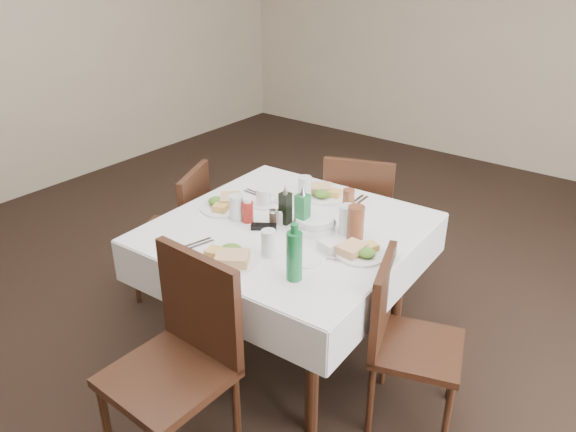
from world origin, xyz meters
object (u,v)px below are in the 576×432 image
object	(u,v)px
green_bottle	(294,255)
bread_basket	(315,223)
oil_cruet_green	(302,211)
chair_north	(359,212)
water_n	(305,188)
water_e	(347,219)
water_s	(269,243)
oil_cruet_dark	(285,207)
ketchup_bottle	(248,211)
chair_west	(182,225)
water_w	(237,208)
chair_south	(183,350)
coffee_mug	(264,198)
dining_table	(288,240)
chair_east	(401,332)

from	to	relation	value
green_bottle	bread_basket	bearing A→B (deg)	114.24
oil_cruet_green	chair_north	bearing A→B (deg)	99.08
water_n	water_e	size ratio (longest dim) A/B	0.93
water_s	oil_cruet_dark	distance (m)	0.34
oil_cruet_dark	ketchup_bottle	bearing A→B (deg)	-148.00
water_s	water_e	xyz separation A→B (m)	(0.17, 0.41, 0.01)
chair_west	water_w	world-z (taller)	water_w
water_s	oil_cruet_dark	xyz separation A→B (m)	(-0.14, 0.31, 0.03)
water_e	chair_south	bearing A→B (deg)	-101.76
water_s	coffee_mug	size ratio (longest dim) A/B	0.86
water_s	chair_north	bearing A→B (deg)	97.81
chair_north	dining_table	bearing A→B (deg)	-87.11
chair_east	water_w	size ratio (longest dim) A/B	6.16
water_e	green_bottle	bearing A→B (deg)	-84.86
chair_east	green_bottle	distance (m)	0.64
chair_east	oil_cruet_dark	bearing A→B (deg)	172.15
dining_table	ketchup_bottle	world-z (taller)	ketchup_bottle
chair_north	oil_cruet_dark	xyz separation A→B (m)	(0.01, -0.79, 0.34)
dining_table	bread_basket	xyz separation A→B (m)	(0.13, 0.05, 0.12)
green_bottle	oil_cruet_green	bearing A→B (deg)	121.62
chair_east	bread_basket	xyz separation A→B (m)	(-0.59, 0.14, 0.32)
chair_south	oil_cruet_green	distance (m)	0.90
water_n	water_e	world-z (taller)	water_e
green_bottle	dining_table	bearing A→B (deg)	130.60
bread_basket	oil_cruet_green	size ratio (longest dim) A/B	0.88
water_s	water_w	size ratio (longest dim) A/B	0.95
chair_north	chair_east	xyz separation A→B (m)	(0.76, -0.89, -0.04)
green_bottle	chair_east	bearing A→B (deg)	36.90
chair_north	chair_south	bearing A→B (deg)	-85.72
ketchup_bottle	oil_cruet_green	bearing A→B (deg)	18.02
chair_east	chair_north	bearing A→B (deg)	130.41
chair_south	bread_basket	world-z (taller)	chair_south
water_e	oil_cruet_dark	bearing A→B (deg)	-162.00
chair_south	water_s	xyz separation A→B (m)	(0.03, 0.54, 0.28)
dining_table	oil_cruet_green	bearing A→B (deg)	4.76
oil_cruet_dark	chair_west	bearing A→B (deg)	179.81
dining_table	water_s	world-z (taller)	water_s
water_e	oil_cruet_dark	size ratio (longest dim) A/B	0.69
chair_north	green_bottle	bearing A→B (deg)	-72.86
water_n	coffee_mug	distance (m)	0.24
chair_south	ketchup_bottle	world-z (taller)	chair_south
water_w	oil_cruet_dark	xyz separation A→B (m)	(0.23, 0.12, 0.03)
chair_south	water_n	bearing A→B (deg)	100.01
oil_cruet_green	coffee_mug	distance (m)	0.36
dining_table	water_n	size ratio (longest dim) A/B	9.43
ketchup_bottle	chair_north	bearing A→B (deg)	80.05
dining_table	oil_cruet_dark	size ratio (longest dim) A/B	6.02
chair_south	water_n	xyz separation A→B (m)	(-0.20, 1.15, 0.28)
water_n	bread_basket	world-z (taller)	water_n
water_e	oil_cruet_green	size ratio (longest dim) A/B	0.60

